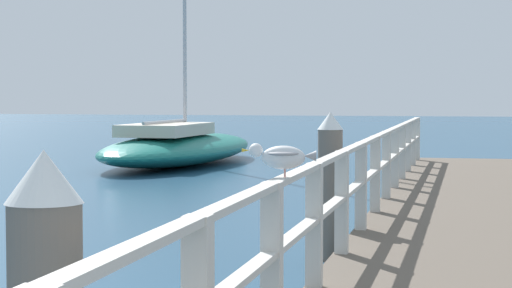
{
  "coord_description": "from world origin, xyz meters",
  "views": [
    {
      "loc": [
        0.14,
        0.01,
        1.89
      ],
      "look_at": [
        -2.54,
        11.87,
        1.24
      ],
      "focal_mm": 66.74,
      "sensor_mm": 36.0,
      "label": 1
    }
  ],
  "objects": [
    {
      "name": "boat_0",
      "position": [
        -7.42,
        24.16,
        0.47
      ],
      "size": [
        3.31,
        8.63,
        10.5
      ],
      "rotation": [
        0.0,
        0.0,
        -0.05
      ],
      "color": "#197266",
      "rests_on": "ground_plane"
    },
    {
      "name": "pier_railing",
      "position": [
        -1.02,
        11.16,
        1.0
      ],
      "size": [
        0.12,
        20.84,
        0.96
      ],
      "color": "beige",
      "rests_on": "pier_deck"
    },
    {
      "name": "seagull_foreground",
      "position": [
        -1.03,
        5.94,
        1.49
      ],
      "size": [
        0.48,
        0.21,
        0.21
      ],
      "rotation": [
        0.0,
        0.0,
        1.74
      ],
      "color": "white",
      "rests_on": "pier_railing"
    },
    {
      "name": "dock_piling_far",
      "position": [
        -1.4,
        10.63,
        0.85
      ],
      "size": [
        0.29,
        0.29,
        1.68
      ],
      "color": "#6B6056",
      "rests_on": "ground_plane"
    },
    {
      "name": "pier_deck",
      "position": [
        0.0,
        11.16,
        0.2
      ],
      "size": [
        2.21,
        22.32,
        0.4
      ],
      "primitive_type": "cube",
      "color": "brown",
      "rests_on": "ground_plane"
    }
  ]
}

